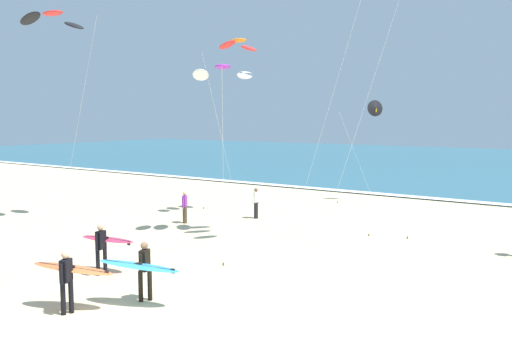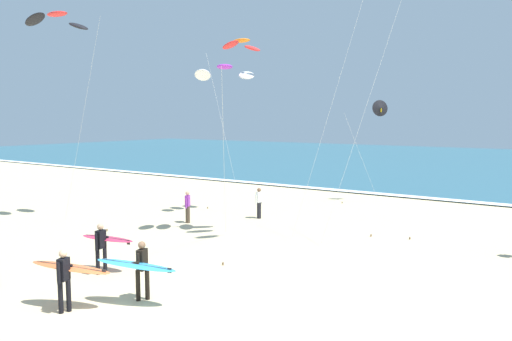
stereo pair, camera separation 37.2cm
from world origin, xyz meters
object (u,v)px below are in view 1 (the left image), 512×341
Objects in this scene: surfer_lead at (70,273)px; surfer_trailing at (142,267)px; kite_delta_charcoal_low at (375,109)px; bystander_purple_top at (185,207)px; kite_arc_amber_far at (238,45)px; surfer_third at (104,243)px; kite_arc_violet_near at (223,73)px; kite_arc_scarlet_high at (53,19)px; bystander_white_top at (256,203)px.

surfer_trailing is (1.16, 1.47, -0.00)m from surfer_lead.
kite_delta_charcoal_low is 13.47m from bystander_purple_top.
surfer_third is at bearing -78.43° from kite_arc_amber_far.
surfer_trailing is at bearing 51.70° from surfer_lead.
kite_delta_charcoal_low is (2.32, 18.85, 4.70)m from surfer_third.
surfer_third is 19.57m from kite_delta_charcoal_low.
surfer_trailing is 0.32× the size of kite_arc_violet_near.
kite_arc_violet_near reaches higher than surfer_lead.
surfer_third is 0.20× the size of kite_arc_scarlet_high.
kite_arc_scarlet_high is (-11.55, 5.60, 8.83)m from surfer_trailing.
surfer_lead is 15.36m from kite_arc_scarlet_high.
kite_delta_charcoal_low is (4.54, 8.01, -3.21)m from kite_arc_amber_far.
bystander_purple_top is (-0.94, -3.26, -8.14)m from kite_arc_amber_far.
kite_arc_scarlet_high is (-8.51, 4.37, 8.83)m from surfer_third.
surfer_third is at bearing -89.16° from kite_arc_violet_near.
bystander_purple_top is at bearing 30.99° from kite_arc_scarlet_high.
kite_delta_charcoal_low is at bearing 78.74° from kite_arc_violet_near.
kite_arc_scarlet_high is at bearing 152.82° from surfer_third.
kite_delta_charcoal_low is at bearing 53.22° from kite_arc_scarlet_high.
surfer_third is 1.29× the size of bystander_purple_top.
bystander_white_top is (7.62, 6.14, -9.06)m from kite_arc_scarlet_high.
surfer_trailing is 0.38× the size of kite_delta_charcoal_low.
surfer_third is at bearing 158.02° from surfer_trailing.
kite_arc_scarlet_high reaches higher than bystander_purple_top.
kite_delta_charcoal_low is 3.95× the size of bystander_purple_top.
kite_arc_amber_far is 1.48× the size of kite_delta_charcoal_low.
surfer_trailing is 3.29m from surfer_third.
kite_arc_violet_near is at bearing 101.90° from surfer_lead.
bystander_purple_top is (-5.05, 10.28, -0.24)m from surfer_lead.
kite_arc_scarlet_high reaches higher than kite_arc_violet_near.
kite_arc_scarlet_high reaches higher than surfer_lead.
kite_arc_violet_near is 0.73× the size of kite_arc_scarlet_high.
kite_arc_amber_far is at bearing 101.57° from surfer_third.
kite_arc_violet_near is 9.15m from kite_arc_scarlet_high.
surfer_trailing and surfer_third have the same top height.
surfer_trailing reaches higher than bystander_purple_top.
kite_arc_scarlet_high is (-10.39, 7.07, 8.83)m from surfer_lead.
kite_arc_amber_far is at bearing -119.54° from kite_delta_charcoal_low.
kite_arc_scarlet_high is at bearing -126.78° from kite_delta_charcoal_low.
kite_arc_amber_far is (-5.27, 12.07, 7.91)m from surfer_trailing.
bystander_white_top is (-2.77, 13.21, -0.24)m from surfer_lead.
bystander_purple_top is (-5.48, -11.27, -4.93)m from kite_delta_charcoal_low.
kite_arc_violet_near is at bearing -15.95° from bystander_purple_top.
bystander_purple_top is at bearing -115.94° from kite_delta_charcoal_low.
kite_arc_amber_far is 8.26m from bystander_white_top.
kite_arc_amber_far reaches higher than kite_arc_violet_near.
kite_arc_amber_far reaches higher than surfer_trailing.
kite_arc_amber_far is 9.07m from kite_arc_scarlet_high.
surfer_lead is 0.25× the size of kite_arc_amber_far.
bystander_purple_top is (-6.21, 8.81, -0.24)m from surfer_trailing.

